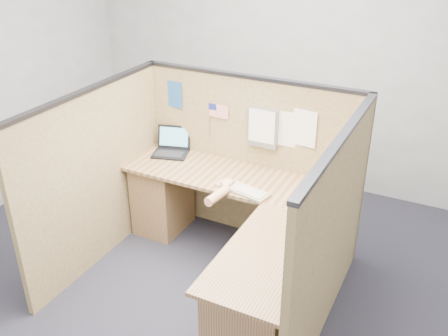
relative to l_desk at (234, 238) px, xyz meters
The scene contains 13 objects.
floor 0.52m from the l_desk, 122.80° to the right, with size 5.00×5.00×0.00m, color #1F202D.
wall_back 2.22m from the l_desk, 95.35° to the left, with size 5.00×5.00×0.00m, color #959899.
cubicle_partitions 0.44m from the l_desk, 142.47° to the left, with size 2.06×1.83×1.53m.
l_desk is the anchor object (origin of this frame).
laptop 1.14m from the l_desk, 147.64° to the left, with size 0.37×0.38×0.23m.
keyboard 0.40m from the l_desk, 94.56° to the left, with size 0.48×0.25×0.03m.
mouse 0.43m from the l_desk, 128.42° to the left, with size 0.11×0.07×0.05m, color #B7B7BC.
hand_forearm 0.40m from the l_desk, 160.92° to the left, with size 0.11×0.40×0.08m.
blue_poster 1.45m from the l_desk, 144.16° to the left, with size 0.19×0.00×0.25m, color #21559A.
american_flag 1.14m from the l_desk, 126.75° to the left, with size 0.19×0.01×0.33m.
file_holder 0.97m from the l_desk, 94.30° to the left, with size 0.27×0.05×0.34m.
paper_left 1.06m from the l_desk, 67.03° to the left, with size 0.25×0.00×0.31m, color white.
paper_right 1.00m from the l_desk, 80.27° to the left, with size 0.24×0.00×0.31m, color white.
Camera 1 is at (1.61, -2.72, 2.71)m, focal length 40.00 mm.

